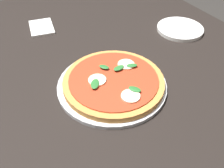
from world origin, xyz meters
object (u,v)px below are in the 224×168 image
dining_table (110,90)px  pizza (114,81)px  plate_white (180,29)px  serving_tray (112,85)px  napkin (42,27)px

dining_table → pizza: 0.13m
dining_table → plate_white: (-0.10, 0.37, 0.09)m
dining_table → plate_white: 0.40m
serving_tray → plate_white: 0.43m
dining_table → serving_tray: bearing=-24.0°
pizza → plate_white: (-0.16, 0.40, -0.02)m
pizza → dining_table: bearing=159.7°
dining_table → napkin: 0.41m
serving_tray → pizza: 0.02m
dining_table → serving_tray: 0.11m
serving_tray → napkin: bearing=-170.0°
plate_white → dining_table: bearing=-75.6°
dining_table → plate_white: plate_white is taller
dining_table → serving_tray: (0.06, -0.03, 0.09)m
serving_tray → napkin: (-0.45, -0.08, -0.00)m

